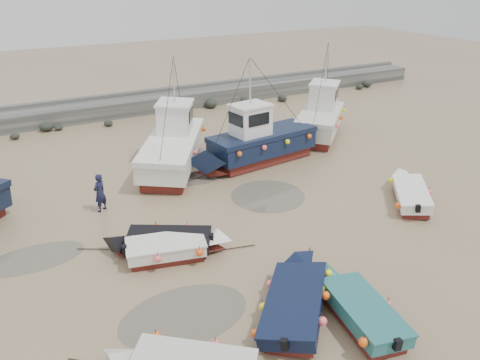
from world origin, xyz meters
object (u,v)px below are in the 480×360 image
object	(u,v)px
dinghy_3	(411,191)
cabin_boat_3	(321,115)
dinghy_1	(299,297)
cabin_boat_1	(174,143)
cabin_boat_2	(255,142)
person	(102,211)
dinghy_4	(160,239)
dinghy_5	(175,246)
dinghy_2	(357,305)

from	to	relation	value
dinghy_3	cabin_boat_3	world-z (taller)	cabin_boat_3
dinghy_1	cabin_boat_3	world-z (taller)	cabin_boat_3
cabin_boat_1	cabin_boat_2	distance (m)	4.74
dinghy_1	person	size ratio (longest dim) A/B	2.80
dinghy_3	dinghy_4	distance (m)	12.65
person	dinghy_4	bearing A→B (deg)	70.97
cabin_boat_1	dinghy_5	bearing A→B (deg)	-79.99
dinghy_3	cabin_boat_2	xyz separation A→B (m)	(-4.53, 7.89, 0.81)
dinghy_1	cabin_boat_1	world-z (taller)	cabin_boat_1
cabin_boat_1	cabin_boat_3	bearing A→B (deg)	31.54
dinghy_4	cabin_boat_1	distance (m)	9.49
cabin_boat_2	dinghy_4	bearing A→B (deg)	121.66
dinghy_1	dinghy_3	world-z (taller)	same
dinghy_1	dinghy_5	size ratio (longest dim) A/B	1.01
dinghy_2	cabin_boat_1	world-z (taller)	cabin_boat_1
dinghy_5	dinghy_2	bearing A→B (deg)	46.25
dinghy_1	dinghy_2	world-z (taller)	same
cabin_boat_3	dinghy_5	bearing A→B (deg)	-100.35
dinghy_2	dinghy_1	bearing A→B (deg)	149.11
dinghy_3	dinghy_4	bearing A→B (deg)	-148.80
dinghy_2	dinghy_3	world-z (taller)	same
cabin_boat_1	cabin_boat_3	xyz separation A→B (m)	(10.83, 0.21, 0.07)
cabin_boat_1	person	xyz separation A→B (m)	(-5.21, -3.95, -1.31)
dinghy_4	dinghy_5	size ratio (longest dim) A/B	0.98
dinghy_3	cabin_boat_1	size ratio (longest dim) A/B	0.50
dinghy_5	dinghy_4	bearing A→B (deg)	-140.96
cabin_boat_2	cabin_boat_3	bearing A→B (deg)	-76.82
dinghy_3	cabin_boat_2	world-z (taller)	cabin_boat_2
dinghy_3	dinghy_4	world-z (taller)	same
dinghy_4	cabin_boat_3	size ratio (longest dim) A/B	0.71
cabin_boat_1	person	bearing A→B (deg)	-112.44
dinghy_5	cabin_boat_2	bearing A→B (deg)	145.94
dinghy_1	person	distance (m)	11.24
dinghy_4	dinghy_5	distance (m)	0.82
dinghy_1	dinghy_2	bearing A→B (deg)	1.80
dinghy_2	cabin_boat_2	bearing A→B (deg)	83.65
dinghy_2	dinghy_3	size ratio (longest dim) A/B	1.11
dinghy_1	dinghy_2	size ratio (longest dim) A/B	0.95
cabin_boat_1	cabin_boat_2	size ratio (longest dim) A/B	1.04
person	dinghy_3	bearing A→B (deg)	120.89
dinghy_3	dinghy_5	xyz separation A→B (m)	(-12.21, 0.74, 0.01)
cabin_boat_3	dinghy_3	bearing A→B (deg)	-55.71
dinghy_4	cabin_boat_1	world-z (taller)	cabin_boat_1
cabin_boat_2	person	size ratio (longest dim) A/B	5.09
dinghy_4	cabin_boat_3	world-z (taller)	cabin_boat_3
dinghy_2	cabin_boat_3	size ratio (longest dim) A/B	0.77
dinghy_4	person	size ratio (longest dim) A/B	2.73
dinghy_2	dinghy_5	bearing A→B (deg)	132.20
dinghy_3	cabin_boat_1	distance (m)	13.37
cabin_boat_3	dinghy_1	bearing A→B (deg)	-83.07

